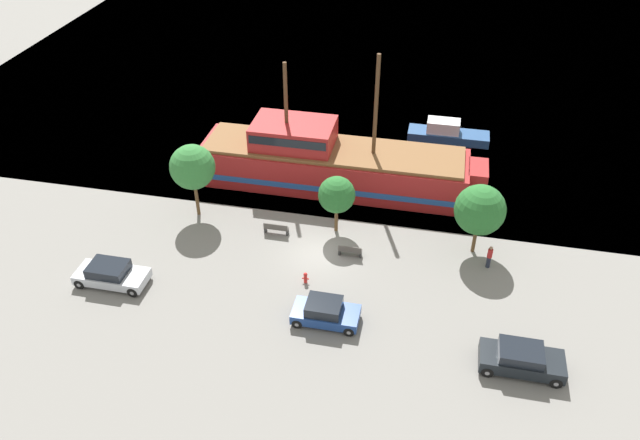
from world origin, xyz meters
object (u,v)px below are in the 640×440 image
(pedestrian_walking_near, at_px, (489,257))
(fire_hydrant, at_px, (305,277))
(parked_car_curb_front, at_px, (325,312))
(bench_promenade_west, at_px, (350,251))
(pirate_ship, at_px, (330,163))
(parked_car_curb_rear, at_px, (111,274))
(moored_boat_dockside, at_px, (447,133))
(bench_promenade_east, at_px, (276,228))
(parked_car_curb_mid, at_px, (521,359))

(pedestrian_walking_near, bearing_deg, fire_hydrant, -160.75)
(parked_car_curb_front, distance_m, bench_promenade_west, 6.13)
(pirate_ship, xyz_separation_m, parked_car_curb_rear, (-10.96, -13.92, -1.14))
(moored_boat_dockside, xyz_separation_m, parked_car_curb_rear, (-19.35, -22.73, 0.05))
(fire_hydrant, distance_m, bench_promenade_west, 3.85)
(fire_hydrant, relative_size, pedestrian_walking_near, 0.47)
(bench_promenade_west, bearing_deg, parked_car_curb_front, -93.75)
(moored_boat_dockside, height_order, bench_promenade_east, moored_boat_dockside)
(pedestrian_walking_near, bearing_deg, pirate_ship, 147.29)
(parked_car_curb_mid, xyz_separation_m, parked_car_curb_rear, (-24.32, 1.82, -0.05))
(parked_car_curb_front, xyz_separation_m, pedestrian_walking_near, (9.20, 6.86, 0.13))
(fire_hydrant, relative_size, bench_promenade_east, 0.46)
(pirate_ship, relative_size, bench_promenade_east, 12.64)
(parked_car_curb_mid, xyz_separation_m, bench_promenade_east, (-15.73, 8.78, -0.31))
(parked_car_curb_front, height_order, pedestrian_walking_near, pedestrian_walking_near)
(moored_boat_dockside, height_order, parked_car_curb_mid, moored_boat_dockside)
(moored_boat_dockside, height_order, parked_car_curb_front, moored_boat_dockside)
(parked_car_curb_front, bearing_deg, bench_promenade_east, 123.57)
(pirate_ship, relative_size, fire_hydrant, 27.74)
(parked_car_curb_front, bearing_deg, parked_car_curb_mid, -7.01)
(moored_boat_dockside, relative_size, parked_car_curb_front, 1.77)
(pirate_ship, bearing_deg, fire_hydrant, -86.40)
(pirate_ship, height_order, pedestrian_walking_near, pirate_ship)
(pirate_ship, height_order, parked_car_curb_rear, pirate_ship)
(moored_boat_dockside, distance_m, bench_promenade_west, 17.96)
(parked_car_curb_front, distance_m, bench_promenade_east, 8.94)
(parked_car_curb_front, distance_m, pedestrian_walking_near, 11.47)
(parked_car_curb_front, bearing_deg, pirate_ship, 100.13)
(parked_car_curb_rear, bearing_deg, bench_promenade_east, 38.98)
(parked_car_curb_front, xyz_separation_m, parked_car_curb_rear, (-13.54, 0.50, 0.01))
(pedestrian_walking_near, bearing_deg, bench_promenade_west, -175.16)
(parked_car_curb_rear, height_order, bench_promenade_east, parked_car_curb_rear)
(parked_car_curb_rear, bearing_deg, pedestrian_walking_near, 15.63)
(moored_boat_dockside, bearing_deg, parked_car_curb_front, -104.05)
(bench_promenade_east, bearing_deg, bench_promenade_west, -14.06)
(parked_car_curb_mid, distance_m, fire_hydrant, 13.36)
(pirate_ship, relative_size, parked_car_curb_rear, 4.80)
(parked_car_curb_mid, bearing_deg, parked_car_curb_rear, 175.71)
(parked_car_curb_mid, bearing_deg, moored_boat_dockside, 101.44)
(bench_promenade_east, bearing_deg, pirate_ship, 71.21)
(parked_car_curb_mid, relative_size, fire_hydrant, 5.72)
(pirate_ship, bearing_deg, parked_car_curb_front, -79.87)
(parked_car_curb_mid, xyz_separation_m, bench_promenade_west, (-10.38, 7.44, -0.32))
(fire_hydrant, height_order, pedestrian_walking_near, pedestrian_walking_near)
(pirate_ship, bearing_deg, bench_promenade_east, -108.79)
(parked_car_curb_front, relative_size, pedestrian_walking_near, 2.34)
(bench_promenade_east, relative_size, pedestrian_walking_near, 1.03)
(fire_hydrant, xyz_separation_m, bench_promenade_west, (2.26, 3.11, 0.02))
(fire_hydrant, bearing_deg, pedestrian_walking_near, 19.25)
(moored_boat_dockside, distance_m, pedestrian_walking_near, 16.72)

